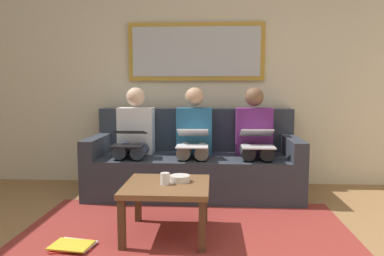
% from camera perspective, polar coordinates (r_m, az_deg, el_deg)
% --- Properties ---
extents(wall_rear, '(6.00, 0.12, 2.60)m').
position_cam_1_polar(wall_rear, '(4.49, 0.68, 8.25)').
color(wall_rear, beige).
rests_on(wall_rear, ground_plane).
extents(area_rug, '(2.60, 1.80, 0.01)m').
position_cam_1_polar(area_rug, '(2.97, -1.00, -16.32)').
color(area_rug, maroon).
rests_on(area_rug, ground_plane).
extents(couch, '(2.20, 0.90, 0.90)m').
position_cam_1_polar(couch, '(4.09, 0.34, -5.49)').
color(couch, '#2D333D').
rests_on(couch, ground_plane).
extents(framed_mirror, '(1.57, 0.05, 0.66)m').
position_cam_1_polar(framed_mirror, '(4.41, 0.63, 11.54)').
color(framed_mirror, '#B7892D').
extents(coffee_table, '(0.65, 0.65, 0.41)m').
position_cam_1_polar(coffee_table, '(2.91, -3.86, -9.55)').
color(coffee_table, brown).
rests_on(coffee_table, ground_plane).
extents(cup, '(0.07, 0.07, 0.09)m').
position_cam_1_polar(cup, '(2.87, -4.14, -7.70)').
color(cup, silver).
rests_on(cup, coffee_table).
extents(bowl, '(0.16, 0.16, 0.05)m').
position_cam_1_polar(bowl, '(2.95, -1.85, -7.69)').
color(bowl, beige).
rests_on(bowl, coffee_table).
extents(person_left, '(0.38, 0.58, 1.14)m').
position_cam_1_polar(person_left, '(3.99, 9.52, -1.53)').
color(person_left, '#66236B').
rests_on(person_left, couch).
extents(laptop_silver, '(0.32, 0.40, 0.17)m').
position_cam_1_polar(laptop_silver, '(3.76, 9.89, -1.65)').
color(laptop_silver, silver).
extents(person_middle, '(0.38, 0.58, 1.14)m').
position_cam_1_polar(person_middle, '(3.97, 0.30, -1.48)').
color(person_middle, '#235B84').
rests_on(person_middle, couch).
extents(laptop_white, '(0.31, 0.39, 0.17)m').
position_cam_1_polar(laptop_white, '(3.74, 0.11, -1.62)').
color(laptop_white, white).
extents(person_right, '(0.38, 0.58, 1.14)m').
position_cam_1_polar(person_right, '(4.06, -8.77, -1.39)').
color(person_right, silver).
rests_on(person_right, couch).
extents(laptop_black, '(0.31, 0.36, 0.15)m').
position_cam_1_polar(laptop_black, '(3.82, -9.54, -1.53)').
color(laptop_black, black).
extents(magazine_stack, '(0.33, 0.28, 0.03)m').
position_cam_1_polar(magazine_stack, '(2.92, -17.77, -16.65)').
color(magazine_stack, red).
rests_on(magazine_stack, ground_plane).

